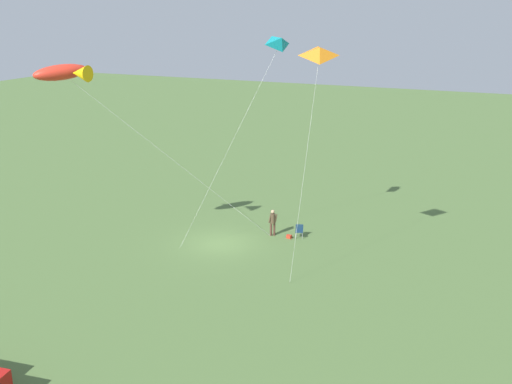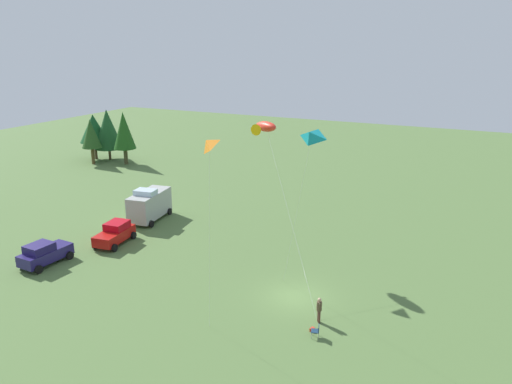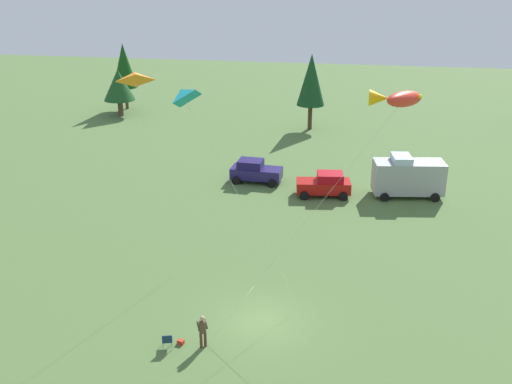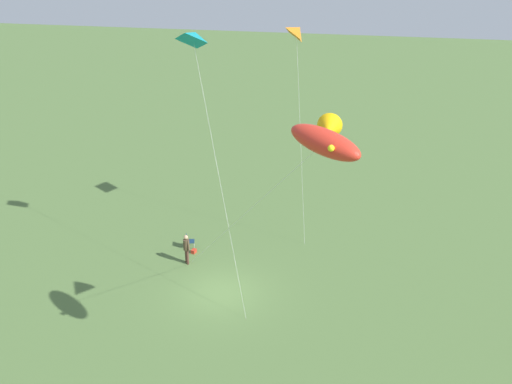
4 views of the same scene
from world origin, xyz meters
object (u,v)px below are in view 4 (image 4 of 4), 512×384
Objects in this scene: kite_delta_orange at (300,33)px; kite_delta_teal at (196,38)px; folding_chair at (189,240)px; backpack_on_grass at (194,251)px; kite_large_fish at (326,139)px; person_kite_flyer at (187,247)px.

kite_delta_orange is 5.89m from kite_delta_teal.
kite_delta_orange is (-2.84, 5.74, 11.49)m from folding_chair.
folding_chair is 0.78m from backpack_on_grass.
kite_large_fish is at bearing 37.18° from kite_delta_teal.
person_kite_flyer is 5.44× the size of backpack_on_grass.
backpack_on_grass is 12.09m from kite_delta_teal.
kite_large_fish reaches higher than person_kite_flyer.
kite_delta_orange is at bearing 129.53° from kite_delta_teal.
person_kite_flyer is 0.14× the size of kite_delta_orange.
backpack_on_grass is (0.52, 0.45, -0.38)m from folding_chair.
kite_delta_orange reaches higher than folding_chair.
kite_large_fish is 0.89× the size of kite_delta_teal.
kite_large_fish is (8.76, 8.00, 9.75)m from person_kite_flyer.
folding_chair reaches higher than backpack_on_grass.
kite_delta_teal is at bearing -50.47° from kite_delta_orange.
kite_delta_teal is (0.38, 0.75, 12.06)m from backpack_on_grass.
kite_large_fish is at bearing 38.82° from backpack_on_grass.
kite_delta_teal is (-9.52, -7.22, 1.40)m from kite_large_fish.
backpack_on_grass is at bearing -141.18° from kite_large_fish.
folding_chair is 0.07× the size of kite_delta_orange.
kite_delta_teal is at bearing 8.81° from person_kite_flyer.
kite_delta_teal reaches higher than person_kite_flyer.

